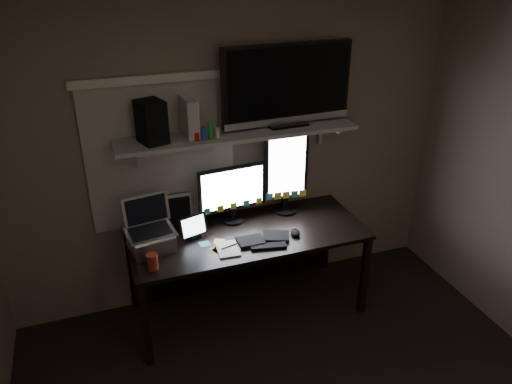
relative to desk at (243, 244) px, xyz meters
name	(u,v)px	position (x,y,z in m)	size (l,w,h in m)	color
ceiling	(369,6)	(0.00, -1.55, 1.95)	(3.60, 3.60, 0.00)	silver
back_wall	(232,152)	(0.00, 0.25, 0.70)	(3.60, 3.60, 0.00)	#6F5D4F
window_blinds	(162,156)	(-0.55, 0.24, 0.75)	(1.10, 0.02, 1.10)	beige
desk	(243,244)	(0.00, 0.00, 0.00)	(1.80, 0.75, 0.73)	black
wall_shelf	(239,133)	(0.00, 0.08, 0.91)	(1.80, 0.35, 0.03)	#A1A29D
monitor_landscape	(232,194)	(-0.05, 0.09, 0.42)	(0.55, 0.06, 0.48)	black
monitor_portrait	(286,172)	(0.40, 0.11, 0.53)	(0.35, 0.07, 0.70)	black
keyboard	(264,239)	(0.07, -0.26, 0.19)	(0.41, 0.16, 0.02)	black
mouse	(295,232)	(0.33, -0.27, 0.20)	(0.07, 0.11, 0.04)	black
notepad	(228,249)	(-0.21, -0.30, 0.18)	(0.15, 0.21, 0.01)	silver
tablet	(193,227)	(-0.41, -0.05, 0.27)	(0.22, 0.09, 0.19)	black
file_sorter	(177,209)	(-0.48, 0.20, 0.30)	(0.20, 0.09, 0.25)	black
laptop	(150,227)	(-0.73, -0.12, 0.37)	(0.34, 0.27, 0.38)	silver
cup	(152,262)	(-0.76, -0.36, 0.23)	(0.08, 0.08, 0.12)	maroon
sticky_notes	(220,248)	(-0.26, -0.26, 0.18)	(0.33, 0.24, 0.00)	#F0F041
tv	(287,85)	(0.39, 0.10, 1.23)	(1.01, 0.18, 0.61)	black
game_console	(189,117)	(-0.35, 0.11, 1.07)	(0.07, 0.23, 0.28)	beige
speaker	(151,122)	(-0.63, 0.06, 1.07)	(0.16, 0.20, 0.30)	black
bottles	(207,131)	(-0.26, -0.01, 0.99)	(0.20, 0.05, 0.13)	#A50F0C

